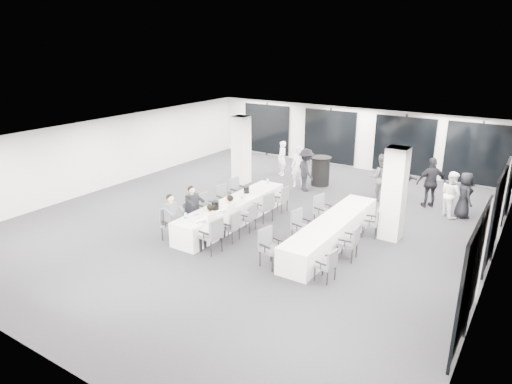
% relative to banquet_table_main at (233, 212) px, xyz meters
% --- Properties ---
extents(room, '(14.04, 16.04, 2.84)m').
position_rel_banquet_table_main_xyz_m(room, '(1.37, 1.75, 1.01)').
color(room, '#25252A').
rests_on(room, ground).
extents(column_left, '(0.60, 0.60, 2.80)m').
position_rel_banquet_table_main_xyz_m(column_left, '(-2.31, 3.83, 1.02)').
color(column_left, silver).
rests_on(column_left, floor).
extents(column_right, '(0.60, 0.60, 2.80)m').
position_rel_banquet_table_main_xyz_m(column_right, '(4.69, 1.63, 1.02)').
color(column_right, silver).
rests_on(column_right, floor).
extents(banquet_table_main, '(0.90, 5.00, 0.75)m').
position_rel_banquet_table_main_xyz_m(banquet_table_main, '(0.00, 0.00, 0.00)').
color(banquet_table_main, white).
rests_on(banquet_table_main, floor).
extents(banquet_table_side, '(0.90, 5.00, 0.75)m').
position_rel_banquet_table_main_xyz_m(banquet_table_side, '(3.38, 0.25, 0.00)').
color(banquet_table_side, white).
rests_on(banquet_table_side, floor).
extents(cocktail_table, '(0.85, 0.85, 1.18)m').
position_rel_banquet_table_main_xyz_m(cocktail_table, '(0.60, 5.32, 0.22)').
color(cocktail_table, black).
rests_on(cocktail_table, floor).
extents(chair_main_left_near, '(0.50, 0.56, 0.98)m').
position_rel_banquet_table_main_xyz_m(chair_main_left_near, '(-0.84, -2.06, 0.18)').
color(chair_main_left_near, '#4B4E52').
rests_on(chair_main_left_near, floor).
extents(chair_main_left_second, '(0.47, 0.52, 0.89)m').
position_rel_banquet_table_main_xyz_m(chair_main_left_second, '(-0.83, -1.12, 0.13)').
color(chair_main_left_second, '#4B4E52').
rests_on(chair_main_left_second, floor).
extents(chair_main_left_mid, '(0.52, 0.57, 0.95)m').
position_rel_banquet_table_main_xyz_m(chair_main_left_mid, '(-0.83, -0.35, 0.17)').
color(chair_main_left_mid, '#4B4E52').
rests_on(chair_main_left_mid, floor).
extents(chair_main_left_fourth, '(0.58, 0.61, 0.98)m').
position_rel_banquet_table_main_xyz_m(chair_main_left_fourth, '(-0.83, 0.64, 0.18)').
color(chair_main_left_fourth, '#4B4E52').
rests_on(chair_main_left_fourth, floor).
extents(chair_main_left_far, '(0.55, 0.61, 1.02)m').
position_rel_banquet_table_main_xyz_m(chair_main_left_far, '(-0.84, 1.46, 0.20)').
color(chair_main_left_far, '#4B4E52').
rests_on(chair_main_left_far, floor).
extents(chair_main_right_near, '(0.58, 0.63, 1.04)m').
position_rel_banquet_table_main_xyz_m(chair_main_right_near, '(0.84, -2.10, 0.22)').
color(chair_main_right_near, '#4B4E52').
rests_on(chair_main_right_near, floor).
extents(chair_main_right_second, '(0.49, 0.54, 0.92)m').
position_rel_banquet_table_main_xyz_m(chair_main_right_second, '(0.83, -1.16, 0.15)').
color(chair_main_right_second, '#4B4E52').
rests_on(chair_main_right_second, floor).
extents(chair_main_right_mid, '(0.45, 0.51, 0.88)m').
position_rel_banquet_table_main_xyz_m(chair_main_right_mid, '(0.83, -0.24, 0.13)').
color(chair_main_right_mid, '#4B4E52').
rests_on(chair_main_right_mid, floor).
extents(chair_main_right_fourth, '(0.61, 0.64, 1.00)m').
position_rel_banquet_table_main_xyz_m(chair_main_right_fourth, '(0.83, 0.67, 0.19)').
color(chair_main_right_fourth, '#4B4E52').
rests_on(chair_main_right_fourth, floor).
extents(chair_main_right_far, '(0.48, 0.54, 0.93)m').
position_rel_banquet_table_main_xyz_m(chair_main_right_far, '(0.83, 1.75, 0.15)').
color(chair_main_right_far, '#4B4E52').
rests_on(chair_main_right_far, floor).
extents(chair_side_left_near, '(0.61, 0.64, 1.03)m').
position_rel_banquet_table_main_xyz_m(chair_side_left_near, '(2.54, -1.87, 0.21)').
color(chair_side_left_near, '#4B4E52').
rests_on(chair_side_left_near, floor).
extents(chair_side_left_mid, '(0.59, 0.62, 1.00)m').
position_rel_banquet_table_main_xyz_m(chair_side_left_mid, '(2.54, -0.14, 0.19)').
color(chair_side_left_mid, '#4B4E52').
rests_on(chair_side_left_mid, floor).
extents(chair_side_left_far, '(0.63, 0.65, 1.02)m').
position_rel_banquet_table_main_xyz_m(chair_side_left_far, '(2.54, 1.36, 0.21)').
color(chair_side_left_far, '#4B4E52').
rests_on(chair_side_left_far, floor).
extents(chair_side_right_near, '(0.49, 0.52, 0.86)m').
position_rel_banquet_table_main_xyz_m(chair_side_right_near, '(4.20, -1.82, 0.11)').
color(chair_side_right_near, '#4B4E52').
rests_on(chair_side_right_near, floor).
extents(chair_side_right_mid, '(0.52, 0.58, 0.98)m').
position_rel_banquet_table_main_xyz_m(chair_side_right_mid, '(4.21, -0.39, 0.18)').
color(chair_side_right_mid, '#4B4E52').
rests_on(chair_side_right_mid, floor).
extents(chair_side_right_far, '(0.53, 0.56, 0.89)m').
position_rel_banquet_table_main_xyz_m(chair_side_right_far, '(4.20, 1.41, 0.13)').
color(chair_side_right_far, '#4B4E52').
rests_on(chair_side_right_far, floor).
extents(seated_guest_a, '(0.50, 0.38, 1.44)m').
position_rel_banquet_table_main_xyz_m(seated_guest_a, '(-0.67, -2.06, 0.44)').
color(seated_guest_a, '#505257').
rests_on(seated_guest_a, floor).
extents(seated_guest_b, '(0.50, 0.38, 1.44)m').
position_rel_banquet_table_main_xyz_m(seated_guest_b, '(-0.67, -1.12, 0.44)').
color(seated_guest_b, black).
rests_on(seated_guest_b, floor).
extents(seated_guest_c, '(0.50, 0.38, 1.44)m').
position_rel_banquet_table_main_xyz_m(seated_guest_c, '(0.67, -2.09, 0.44)').
color(seated_guest_c, white).
rests_on(seated_guest_c, floor).
extents(seated_guest_d, '(0.50, 0.38, 1.44)m').
position_rel_banquet_table_main_xyz_m(seated_guest_d, '(0.67, -1.17, 0.44)').
color(seated_guest_d, white).
rests_on(seated_guest_d, floor).
extents(standing_guest_a, '(0.86, 0.78, 1.92)m').
position_rel_banquet_table_main_xyz_m(standing_guest_a, '(-0.03, 4.63, 0.59)').
color(standing_guest_a, white).
rests_on(standing_guest_a, floor).
extents(standing_guest_b, '(1.12, 0.93, 2.01)m').
position_rel_banquet_table_main_xyz_m(standing_guest_b, '(3.26, 4.82, 0.63)').
color(standing_guest_b, '#505257').
rests_on(standing_guest_b, floor).
extents(standing_guest_c, '(1.35, 1.30, 1.92)m').
position_rel_banquet_table_main_xyz_m(standing_guest_c, '(0.44, 4.34, 0.58)').
color(standing_guest_c, black).
rests_on(standing_guest_c, floor).
extents(standing_guest_d, '(1.37, 1.27, 2.06)m').
position_rel_banquet_table_main_xyz_m(standing_guest_d, '(5.01, 5.08, 0.65)').
color(standing_guest_d, black).
rests_on(standing_guest_d, floor).
extents(standing_guest_e, '(0.90, 0.99, 1.76)m').
position_rel_banquet_table_main_xyz_m(standing_guest_e, '(6.19, 4.68, 0.50)').
color(standing_guest_e, black).
rests_on(standing_guest_e, floor).
extents(standing_guest_f, '(1.75, 0.98, 1.80)m').
position_rel_banquet_table_main_xyz_m(standing_guest_f, '(3.70, 5.39, 0.53)').
color(standing_guest_f, black).
rests_on(standing_guest_f, floor).
extents(standing_guest_g, '(0.81, 0.78, 1.72)m').
position_rel_banquet_table_main_xyz_m(standing_guest_g, '(-1.46, 5.74, 0.49)').
color(standing_guest_g, white).
rests_on(standing_guest_g, floor).
extents(standing_guest_h, '(0.97, 0.98, 1.78)m').
position_rel_banquet_table_main_xyz_m(standing_guest_h, '(5.80, 4.51, 0.51)').
color(standing_guest_h, white).
rests_on(standing_guest_h, floor).
extents(ice_bucket_near, '(0.24, 0.24, 0.27)m').
position_rel_banquet_table_main_xyz_m(ice_bucket_near, '(0.00, -0.90, 0.51)').
color(ice_bucket_near, black).
rests_on(ice_bucket_near, banquet_table_main).
extents(ice_bucket_far, '(0.20, 0.20, 0.23)m').
position_rel_banquet_table_main_xyz_m(ice_bucket_far, '(-0.10, 0.95, 0.49)').
color(ice_bucket_far, black).
rests_on(ice_bucket_far, banquet_table_main).
extents(water_bottle_a, '(0.07, 0.07, 0.23)m').
position_rel_banquet_table_main_xyz_m(water_bottle_a, '(-0.17, -2.08, 0.49)').
color(water_bottle_a, silver).
rests_on(water_bottle_a, banquet_table_main).
extents(water_bottle_b, '(0.07, 0.07, 0.22)m').
position_rel_banquet_table_main_xyz_m(water_bottle_b, '(0.16, 0.31, 0.48)').
color(water_bottle_b, silver).
rests_on(water_bottle_b, banquet_table_main).
extents(water_bottle_c, '(0.07, 0.07, 0.23)m').
position_rel_banquet_table_main_xyz_m(water_bottle_c, '(0.03, 2.12, 0.49)').
color(water_bottle_c, silver).
rests_on(water_bottle_c, banquet_table_main).
extents(plate_a, '(0.22, 0.22, 0.03)m').
position_rel_banquet_table_main_xyz_m(plate_a, '(-0.19, -1.58, 0.39)').
color(plate_a, white).
rests_on(plate_a, banquet_table_main).
extents(plate_b, '(0.20, 0.20, 0.03)m').
position_rel_banquet_table_main_xyz_m(plate_b, '(0.12, -1.62, 0.39)').
color(plate_b, white).
rests_on(plate_b, banquet_table_main).
extents(plate_c, '(0.18, 0.18, 0.03)m').
position_rel_banquet_table_main_xyz_m(plate_c, '(0.13, -0.55, 0.39)').
color(plate_c, white).
rests_on(plate_c, banquet_table_main).
extents(wine_glass, '(0.07, 0.07, 0.19)m').
position_rel_banquet_table_main_xyz_m(wine_glass, '(0.27, -2.03, 0.52)').
color(wine_glass, silver).
rests_on(wine_glass, banquet_table_main).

